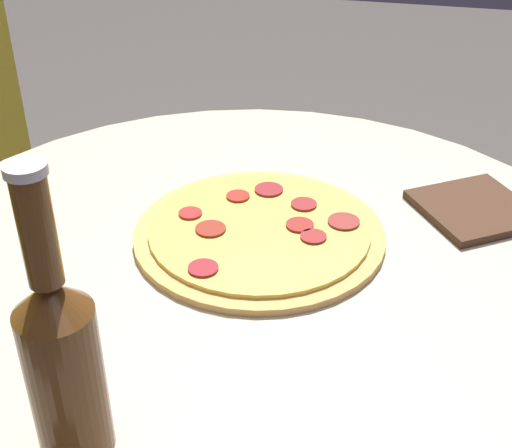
# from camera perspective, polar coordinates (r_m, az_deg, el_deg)

# --- Properties ---
(table) EXTENTS (0.97, 0.97, 0.72)m
(table) POSITION_cam_1_polar(r_m,az_deg,el_deg) (1.00, -0.49, -10.47)
(table) COLOR #B2A893
(table) RESTS_ON ground_plane
(pizza) EXTENTS (0.33, 0.33, 0.02)m
(pizza) POSITION_cam_1_polar(r_m,az_deg,el_deg) (0.94, 0.02, -0.61)
(pizza) COLOR tan
(pizza) RESTS_ON table
(beer_bottle) EXTENTS (0.07, 0.07, 0.29)m
(beer_bottle) POSITION_cam_1_polar(r_m,az_deg,el_deg) (0.63, -15.24, -10.35)
(beer_bottle) COLOR #563314
(beer_bottle) RESTS_ON table
(pizza_paddle) EXTENTS (0.21, 0.26, 0.02)m
(pizza_paddle) POSITION_cam_1_polar(r_m,az_deg,el_deg) (1.06, 18.03, 1.39)
(pizza_paddle) COLOR #422819
(pizza_paddle) RESTS_ON table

